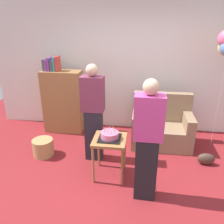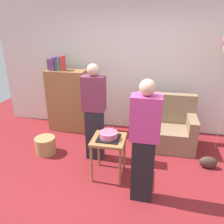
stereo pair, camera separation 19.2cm
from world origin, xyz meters
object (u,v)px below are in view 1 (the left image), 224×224
handbag (206,159)px  couch (161,127)px  side_table (110,144)px  birthday_cake (110,135)px  bookshelf (63,101)px  wicker_basket (43,147)px  person_blowing_candles (93,113)px  person_holding_cake (147,142)px

handbag → couch: bearing=138.4°
side_table → birthday_cake: size_ratio=1.98×
bookshelf → wicker_basket: bookshelf is taller
person_blowing_candles → wicker_basket: 1.14m
person_blowing_candles → wicker_basket: bearing=-155.1°
person_blowing_candles → person_holding_cake: bearing=-22.1°
side_table → wicker_basket: side_table is taller
side_table → person_blowing_candles: person_blowing_candles is taller
bookshelf → birthday_cake: size_ratio=4.96×
bookshelf → person_holding_cake: (1.72, -1.78, 0.16)m
side_table → handbag: size_ratio=2.26×
handbag → birthday_cake: bearing=-162.3°
birthday_cake → handbag: (1.54, 0.49, -0.58)m
wicker_basket → person_holding_cake: bearing=-23.5°
side_table → birthday_cake: 0.15m
wicker_basket → side_table: bearing=-17.5°
side_table → person_holding_cake: person_holding_cake is taller
couch → handbag: 0.98m
couch → person_holding_cake: (-0.30, -1.50, 0.49)m
birthday_cake → person_holding_cake: (0.53, -0.38, 0.15)m
person_blowing_candles → wicker_basket: person_blowing_candles is taller
couch → side_table: bearing=-126.5°
person_holding_cake → wicker_basket: size_ratio=4.53×
birthday_cake → wicker_basket: 1.41m
bookshelf → birthday_cake: bearing=-49.6°
bookshelf → handbag: size_ratio=5.67×
couch → wicker_basket: 2.21m
couch → wicker_basket: couch is taller
bookshelf → birthday_cake: bookshelf is taller
birthday_cake → wicker_basket: bearing=162.5°
birthday_cake → side_table: bearing=25.2°
person_holding_cake → handbag: (1.01, 0.87, -0.73)m
person_blowing_candles → side_table: bearing=-31.6°
bookshelf → side_table: 1.85m
wicker_basket → birthday_cake: bearing=-17.5°
handbag → bookshelf: bearing=161.5°
bookshelf → handbag: (2.73, -0.91, -0.58)m
person_holding_cake → handbag: bearing=-137.4°
birthday_cake → handbag: birthday_cake is taller
side_table → wicker_basket: 1.36m
couch → bookshelf: size_ratio=0.69×
wicker_basket → handbag: size_ratio=1.29×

